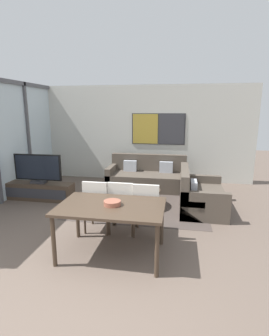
{
  "coord_description": "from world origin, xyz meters",
  "views": [
    {
      "loc": [
        1.21,
        -2.45,
        2.13
      ],
      "look_at": [
        0.32,
        2.67,
        0.95
      ],
      "focal_mm": 28.0,
      "sensor_mm": 36.0,
      "label": 1
    }
  ],
  "objects_px": {
    "television": "(38,169)",
    "sofa_main": "(147,178)",
    "dining_chair_left": "(97,203)",
    "dining_table": "(111,210)",
    "dining_chair_right": "(147,206)",
    "sofa_side": "(198,197)",
    "coffee_table": "(139,194)",
    "dining_chair_centre": "(122,204)",
    "tv_console": "(40,191)",
    "fruit_bowl": "(112,203)"
  },
  "relations": [
    {
      "from": "television",
      "to": "sofa_main",
      "type": "distance_m",
      "value": 2.83
    },
    {
      "from": "coffee_table",
      "to": "dining_chair_right",
      "type": "bearing_deg",
      "value": -75.92
    },
    {
      "from": "coffee_table",
      "to": "dining_chair_centre",
      "type": "bearing_deg",
      "value": -94.02
    },
    {
      "from": "tv_console",
      "to": "dining_chair_right",
      "type": "height_order",
      "value": "dining_chair_right"
    },
    {
      "from": "dining_chair_centre",
      "to": "dining_chair_right",
      "type": "xyz_separation_m",
      "value": [
        0.43,
        -0.03,
        0.0
      ]
    },
    {
      "from": "television",
      "to": "coffee_table",
      "type": "bearing_deg",
      "value": -0.99
    },
    {
      "from": "dining_table",
      "to": "dining_chair_right",
      "type": "distance_m",
      "value": 0.82
    },
    {
      "from": "television",
      "to": "dining_chair_left",
      "type": "relative_size",
      "value": 1.23
    },
    {
      "from": "coffee_table",
      "to": "dining_table",
      "type": "relative_size",
      "value": 0.61
    },
    {
      "from": "television",
      "to": "fruit_bowl",
      "type": "height_order",
      "value": "television"
    },
    {
      "from": "television",
      "to": "sofa_main",
      "type": "height_order",
      "value": "television"
    },
    {
      "from": "tv_console",
      "to": "dining_chair_centre",
      "type": "relative_size",
      "value": 1.73
    },
    {
      "from": "sofa_side",
      "to": "dining_chair_left",
      "type": "xyz_separation_m",
      "value": [
        -1.8,
        -1.38,
        0.25
      ]
    },
    {
      "from": "dining_chair_left",
      "to": "fruit_bowl",
      "type": "xyz_separation_m",
      "value": [
        0.45,
        -0.68,
        0.28
      ]
    },
    {
      "from": "dining_table",
      "to": "dining_chair_centre",
      "type": "xyz_separation_m",
      "value": [
        -0.0,
        0.7,
        -0.17
      ]
    },
    {
      "from": "tv_console",
      "to": "sofa_side",
      "type": "bearing_deg",
      "value": -0.07
    },
    {
      "from": "dining_table",
      "to": "dining_chair_left",
      "type": "xyz_separation_m",
      "value": [
        -0.43,
        0.68,
        -0.17
      ]
    },
    {
      "from": "sofa_main",
      "to": "fruit_bowl",
      "type": "xyz_separation_m",
      "value": [
        -0.08,
        -3.45,
        0.53
      ]
    },
    {
      "from": "sofa_side",
      "to": "dining_table",
      "type": "height_order",
      "value": "sofa_side"
    },
    {
      "from": "coffee_table",
      "to": "dining_chair_left",
      "type": "xyz_separation_m",
      "value": [
        -0.52,
        -1.34,
        0.24
      ]
    },
    {
      "from": "tv_console",
      "to": "television",
      "type": "distance_m",
      "value": 0.55
    },
    {
      "from": "sofa_main",
      "to": "coffee_table",
      "type": "height_order",
      "value": "sofa_main"
    },
    {
      "from": "dining_table",
      "to": "sofa_side",
      "type": "bearing_deg",
      "value": 56.44
    },
    {
      "from": "tv_console",
      "to": "fruit_bowl",
      "type": "xyz_separation_m",
      "value": [
        2.34,
        -2.06,
        0.61
      ]
    },
    {
      "from": "tv_console",
      "to": "fruit_bowl",
      "type": "height_order",
      "value": "fruit_bowl"
    },
    {
      "from": "dining_chair_centre",
      "to": "coffee_table",
      "type": "bearing_deg",
      "value": 85.98
    },
    {
      "from": "coffee_table",
      "to": "dining_chair_left",
      "type": "height_order",
      "value": "dining_chair_left"
    },
    {
      "from": "sofa_main",
      "to": "dining_chair_centre",
      "type": "xyz_separation_m",
      "value": [
        -0.09,
        -2.75,
        0.25
      ]
    },
    {
      "from": "television",
      "to": "dining_chair_right",
      "type": "height_order",
      "value": "television"
    },
    {
      "from": "sofa_main",
      "to": "dining_table",
      "type": "distance_m",
      "value": 3.48
    },
    {
      "from": "television",
      "to": "sofa_main",
      "type": "xyz_separation_m",
      "value": [
        2.42,
        1.39,
        -0.47
      ]
    },
    {
      "from": "tv_console",
      "to": "dining_table",
      "type": "bearing_deg",
      "value": -41.57
    },
    {
      "from": "dining_chair_right",
      "to": "fruit_bowl",
      "type": "relative_size",
      "value": 3.77
    },
    {
      "from": "sofa_side",
      "to": "dining_table",
      "type": "relative_size",
      "value": 0.95
    },
    {
      "from": "tv_console",
      "to": "dining_chair_left",
      "type": "bearing_deg",
      "value": -36.14
    },
    {
      "from": "sofa_side",
      "to": "tv_console",
      "type": "bearing_deg",
      "value": 89.93
    },
    {
      "from": "tv_console",
      "to": "sofa_main",
      "type": "height_order",
      "value": "sofa_main"
    },
    {
      "from": "television",
      "to": "sofa_side",
      "type": "distance_m",
      "value": 3.72
    },
    {
      "from": "dining_chair_right",
      "to": "dining_chair_left",
      "type": "bearing_deg",
      "value": 179.52
    },
    {
      "from": "sofa_main",
      "to": "dining_chair_centre",
      "type": "height_order",
      "value": "dining_chair_centre"
    },
    {
      "from": "television",
      "to": "sofa_side",
      "type": "xyz_separation_m",
      "value": [
        3.69,
        -0.01,
        -0.47
      ]
    },
    {
      "from": "dining_chair_left",
      "to": "fruit_bowl",
      "type": "distance_m",
      "value": 0.86
    },
    {
      "from": "fruit_bowl",
      "to": "television",
      "type": "bearing_deg",
      "value": 138.65
    },
    {
      "from": "tv_console",
      "to": "dining_chair_left",
      "type": "relative_size",
      "value": 1.73
    },
    {
      "from": "dining_table",
      "to": "fruit_bowl",
      "type": "xyz_separation_m",
      "value": [
        0.02,
        0.0,
        0.12
      ]
    },
    {
      "from": "sofa_side",
      "to": "dining_chair_centre",
      "type": "xyz_separation_m",
      "value": [
        -1.36,
        -1.36,
        0.25
      ]
    },
    {
      "from": "sofa_side",
      "to": "dining_table",
      "type": "xyz_separation_m",
      "value": [
        -1.36,
        -2.06,
        0.42
      ]
    },
    {
      "from": "dining_table",
      "to": "fruit_bowl",
      "type": "bearing_deg",
      "value": 9.94
    },
    {
      "from": "sofa_side",
      "to": "dining_chair_right",
      "type": "height_order",
      "value": "dining_chair_right"
    },
    {
      "from": "sofa_main",
      "to": "sofa_side",
      "type": "xyz_separation_m",
      "value": [
        1.27,
        -1.4,
        -0.0
      ]
    }
  ]
}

